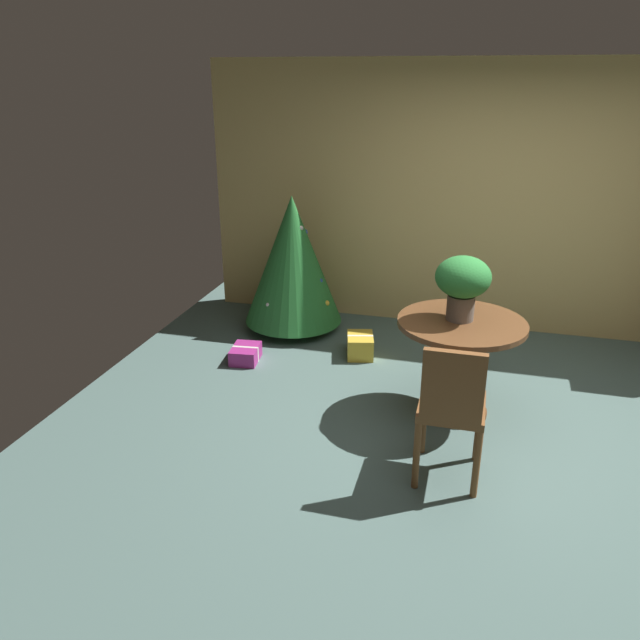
# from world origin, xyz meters

# --- Properties ---
(ground_plane) EXTENTS (6.60, 6.60, 0.00)m
(ground_plane) POSITION_xyz_m (0.00, 0.00, 0.00)
(ground_plane) COLOR #4C6660
(back_wall_panel) EXTENTS (6.00, 0.10, 2.60)m
(back_wall_panel) POSITION_xyz_m (0.00, 2.20, 1.30)
(back_wall_panel) COLOR tan
(back_wall_panel) RESTS_ON ground_plane
(round_dining_table) EXTENTS (0.95, 0.95, 0.77)m
(round_dining_table) POSITION_xyz_m (-0.29, 0.30, 0.49)
(round_dining_table) COLOR brown
(round_dining_table) RESTS_ON ground_plane
(flower_vase) EXTENTS (0.40, 0.40, 0.48)m
(flower_vase) POSITION_xyz_m (-0.31, 0.33, 1.07)
(flower_vase) COLOR #665B51
(flower_vase) RESTS_ON round_dining_table
(wooden_chair_near) EXTENTS (0.41, 0.45, 0.97)m
(wooden_chair_near) POSITION_xyz_m (-0.29, -0.58, 0.55)
(wooden_chair_near) COLOR brown
(wooden_chair_near) RESTS_ON ground_plane
(holiday_tree) EXTENTS (0.98, 0.98, 1.37)m
(holiday_tree) POSITION_xyz_m (-2.00, 1.60, 0.73)
(holiday_tree) COLOR brown
(holiday_tree) RESTS_ON ground_plane
(gift_box_gold) EXTENTS (0.30, 0.36, 0.20)m
(gift_box_gold) POSITION_xyz_m (-1.20, 1.13, 0.10)
(gift_box_gold) COLOR gold
(gift_box_gold) RESTS_ON ground_plane
(gift_box_purple) EXTENTS (0.27, 0.34, 0.14)m
(gift_box_purple) POSITION_xyz_m (-2.19, 0.74, 0.07)
(gift_box_purple) COLOR #9E287A
(gift_box_purple) RESTS_ON ground_plane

